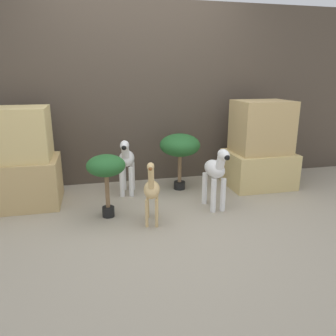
{
  "coord_description": "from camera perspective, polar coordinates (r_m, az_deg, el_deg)",
  "views": [
    {
      "loc": [
        -0.61,
        -2.71,
        1.35
      ],
      "look_at": [
        0.17,
        0.63,
        0.37
      ],
      "focal_mm": 35.0,
      "sensor_mm": 36.0,
      "label": 1
    }
  ],
  "objects": [
    {
      "name": "ground_plane",
      "position": [
        3.09,
        -0.36,
        -9.87
      ],
      "size": [
        14.0,
        14.0,
        0.0
      ],
      "primitive_type": "plane",
      "color": "#9E937F"
    },
    {
      "name": "wall_back",
      "position": [
        4.19,
        -4.81,
        12.55
      ],
      "size": [
        6.4,
        0.08,
        2.2
      ],
      "color": "#473D33",
      "rests_on": "ground_plane"
    },
    {
      "name": "rock_pillar_left",
      "position": [
        3.74,
        -24.47,
        1.03
      ],
      "size": [
        0.77,
        0.63,
        1.03
      ],
      "color": "tan",
      "rests_on": "ground_plane"
    },
    {
      "name": "rock_pillar_right",
      "position": [
        4.17,
        15.71,
        3.33
      ],
      "size": [
        0.77,
        0.63,
        1.05
      ],
      "color": "#D1B775",
      "rests_on": "ground_plane"
    },
    {
      "name": "zebra_right",
      "position": [
        3.36,
        8.31,
        -0.72
      ],
      "size": [
        0.19,
        0.47,
        0.67
      ],
      "color": "white",
      "rests_on": "ground_plane"
    },
    {
      "name": "zebra_left",
      "position": [
        3.77,
        -7.24,
        1.16
      ],
      "size": [
        0.23,
        0.47,
        0.67
      ],
      "color": "white",
      "rests_on": "ground_plane"
    },
    {
      "name": "giraffe_figurine",
      "position": [
        3.0,
        -2.86,
        -3.68
      ],
      "size": [
        0.21,
        0.43,
        0.64
      ],
      "color": "tan",
      "rests_on": "ground_plane"
    },
    {
      "name": "potted_palm_front",
      "position": [
        3.15,
        -10.74,
        -0.04
      ],
      "size": [
        0.37,
        0.37,
        0.62
      ],
      "color": "black",
      "rests_on": "ground_plane"
    },
    {
      "name": "potted_palm_back",
      "position": [
        3.87,
        2.08,
        3.78
      ],
      "size": [
        0.48,
        0.48,
        0.68
      ],
      "color": "black",
      "rests_on": "ground_plane"
    }
  ]
}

